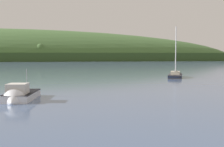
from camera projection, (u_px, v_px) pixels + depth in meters
The scene contains 2 objects.
sailboat_near_mooring at pixel (175, 77), 60.32m from camera, with size 5.93×8.65×11.88m.
fishing_boat_moored at pixel (20, 97), 29.80m from camera, with size 3.67×6.87×4.18m.
Camera 1 is at (-8.36, -0.99, 4.79)m, focal length 45.85 mm.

